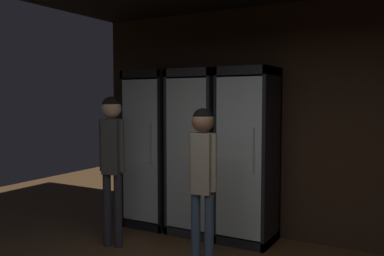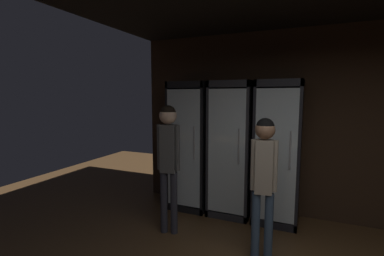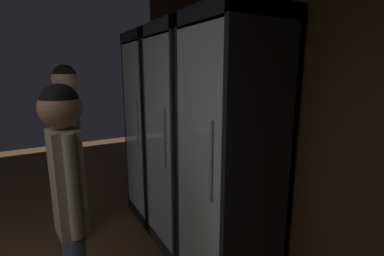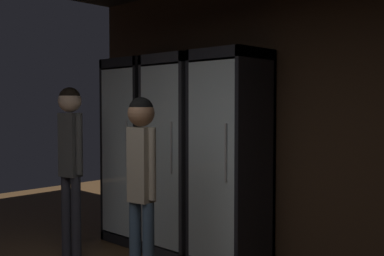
{
  "view_description": "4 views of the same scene",
  "coord_description": "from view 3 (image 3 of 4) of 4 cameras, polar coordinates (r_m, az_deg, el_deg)",
  "views": [
    {
      "loc": [
        1.08,
        -1.86,
        1.68
      ],
      "look_at": [
        -1.37,
        2.49,
        1.34
      ],
      "focal_mm": 39.14,
      "sensor_mm": 36.0,
      "label": 1
    },
    {
      "loc": [
        -0.37,
        -1.28,
        1.82
      ],
      "look_at": [
        -1.94,
        2.4,
        1.35
      ],
      "focal_mm": 25.34,
      "sensor_mm": 36.0,
      "label": 2
    },
    {
      "loc": [
        0.76,
        1.52,
        1.66
      ],
      "look_at": [
        -1.22,
        2.64,
        1.18
      ],
      "focal_mm": 25.97,
      "sensor_mm": 36.0,
      "label": 3
    },
    {
      "loc": [
        2.04,
        -0.77,
        1.53
      ],
      "look_at": [
        -0.9,
        2.34,
        1.33
      ],
      "focal_mm": 44.41,
      "sensor_mm": 36.0,
      "label": 4
    }
  ],
  "objects": [
    {
      "name": "cooler_center",
      "position": [
        2.04,
        9.04,
        -7.32
      ],
      "size": [
        0.62,
        0.6,
        2.05
      ],
      "color": "black",
      "rests_on": "ground"
    },
    {
      "name": "shopper_near",
      "position": [
        1.66,
        -24.07,
        -11.79
      ],
      "size": [
        0.28,
        0.21,
        1.6
      ],
      "color": "#384C66",
      "rests_on": "ground"
    },
    {
      "name": "shopper_far",
      "position": [
        2.83,
        -23.86,
        -0.2
      ],
      "size": [
        0.31,
        0.23,
        1.71
      ],
      "color": "#2D2D38",
      "rests_on": "ground"
    },
    {
      "name": "cooler_far_left",
      "position": [
        3.17,
        -6.36,
        -0.27
      ],
      "size": [
        0.62,
        0.6,
        2.05
      ],
      "color": "black",
      "rests_on": "ground"
    },
    {
      "name": "cooler_left",
      "position": [
        2.57,
        -0.43,
        -2.98
      ],
      "size": [
        0.62,
        0.6,
        2.05
      ],
      "color": "#2B2B30",
      "rests_on": "ground"
    },
    {
      "name": "wall_back",
      "position": [
        1.71,
        33.24,
        1.13
      ],
      "size": [
        6.0,
        0.06,
        2.8
      ],
      "primitive_type": "cube",
      "color": "#382619",
      "rests_on": "ground"
    }
  ]
}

